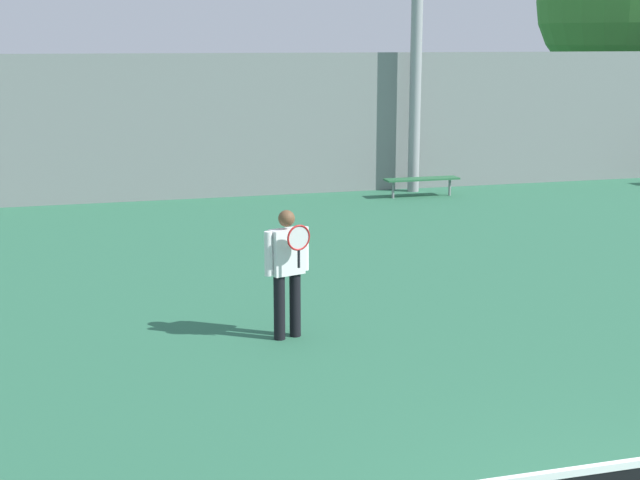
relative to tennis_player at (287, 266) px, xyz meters
The scene contains 4 objects.
tennis_player is the anchor object (origin of this frame).
bench_courtside_far 10.48m from the tennis_player, 59.12° to the left, with size 1.77×0.40×0.44m.
back_fence 10.33m from the tennis_player, 81.64° to the left, with size 34.43×0.06×3.30m.
tree_green_broad 20.64m from the tennis_player, 45.80° to the left, with size 5.25×5.25×7.37m.
Camera 1 is at (-3.91, -4.43, 3.60)m, focal length 50.00 mm.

